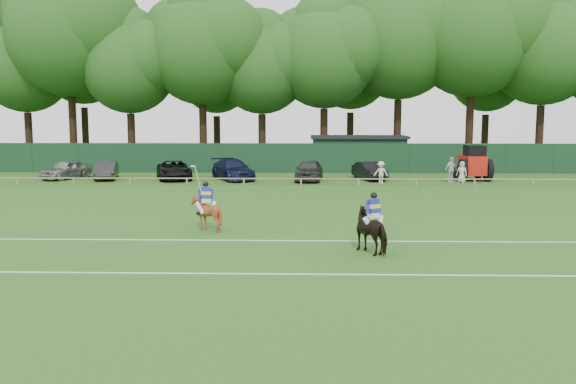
{
  "coord_description": "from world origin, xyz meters",
  "views": [
    {
      "loc": [
        1.24,
        -24.14,
        4.83
      ],
      "look_at": [
        0.5,
        3.0,
        1.4
      ],
      "focal_mm": 38.0,
      "sensor_mm": 36.0,
      "label": 1
    }
  ],
  "objects_px": {
    "horse_dark": "(373,230)",
    "polo_ball": "(506,243)",
    "hatch_grey": "(309,170)",
    "spectator_right": "(462,172)",
    "sedan_navy": "(233,170)",
    "sedan_silver": "(66,169)",
    "estate_black": "(369,171)",
    "suv_black": "(174,170)",
    "horse_chestnut": "(206,213)",
    "sedan_grey": "(106,170)",
    "spectator_mid": "(451,170)",
    "tractor": "(473,164)",
    "utility_shed": "(358,153)",
    "spectator_left": "(381,172)"
  },
  "relations": [
    {
      "from": "spectator_left",
      "to": "polo_ball",
      "type": "relative_size",
      "value": 17.46
    },
    {
      "from": "sedan_navy",
      "to": "estate_black",
      "type": "relative_size",
      "value": 1.31
    },
    {
      "from": "tractor",
      "to": "sedan_navy",
      "type": "bearing_deg",
      "value": 177.11
    },
    {
      "from": "hatch_grey",
      "to": "polo_ball",
      "type": "xyz_separation_m",
      "value": [
        7.32,
        -22.15,
        -0.74
      ]
    },
    {
      "from": "estate_black",
      "to": "suv_black",
      "type": "bearing_deg",
      "value": 164.14
    },
    {
      "from": "horse_dark",
      "to": "spectator_left",
      "type": "height_order",
      "value": "horse_dark"
    },
    {
      "from": "sedan_navy",
      "to": "hatch_grey",
      "type": "bearing_deg",
      "value": -31.02
    },
    {
      "from": "horse_chestnut",
      "to": "spectator_right",
      "type": "bearing_deg",
      "value": -142.64
    },
    {
      "from": "estate_black",
      "to": "utility_shed",
      "type": "height_order",
      "value": "utility_shed"
    },
    {
      "from": "horse_chestnut",
      "to": "hatch_grey",
      "type": "xyz_separation_m",
      "value": [
        4.47,
        19.79,
        0.03
      ]
    },
    {
      "from": "hatch_grey",
      "to": "tractor",
      "type": "bearing_deg",
      "value": 8.12
    },
    {
      "from": "sedan_navy",
      "to": "hatch_grey",
      "type": "distance_m",
      "value": 5.78
    },
    {
      "from": "spectator_right",
      "to": "sedan_navy",
      "type": "bearing_deg",
      "value": -154.01
    },
    {
      "from": "sedan_grey",
      "to": "suv_black",
      "type": "xyz_separation_m",
      "value": [
        5.15,
        0.07,
        0.02
      ]
    },
    {
      "from": "suv_black",
      "to": "sedan_navy",
      "type": "height_order",
      "value": "sedan_navy"
    },
    {
      "from": "spectator_right",
      "to": "utility_shed",
      "type": "relative_size",
      "value": 0.18
    },
    {
      "from": "sedan_silver",
      "to": "utility_shed",
      "type": "xyz_separation_m",
      "value": [
        22.93,
        8.44,
        0.8
      ]
    },
    {
      "from": "estate_black",
      "to": "spectator_left",
      "type": "distance_m",
      "value": 2.49
    },
    {
      "from": "horse_dark",
      "to": "spectator_right",
      "type": "xyz_separation_m",
      "value": [
        8.89,
        22.74,
        -0.02
      ]
    },
    {
      "from": "spectator_left",
      "to": "horse_chestnut",
      "type": "bearing_deg",
      "value": -97.99
    },
    {
      "from": "sedan_silver",
      "to": "sedan_navy",
      "type": "relative_size",
      "value": 0.81
    },
    {
      "from": "hatch_grey",
      "to": "utility_shed",
      "type": "xyz_separation_m",
      "value": [
        4.42,
        9.17,
        0.76
      ]
    },
    {
      "from": "horse_dark",
      "to": "estate_black",
      "type": "relative_size",
      "value": 0.46
    },
    {
      "from": "suv_black",
      "to": "hatch_grey",
      "type": "bearing_deg",
      "value": -19.95
    },
    {
      "from": "suv_black",
      "to": "spectator_mid",
      "type": "xyz_separation_m",
      "value": [
        20.4,
        -1.62,
        0.21
      ]
    },
    {
      "from": "sedan_silver",
      "to": "polo_ball",
      "type": "distance_m",
      "value": 34.51
    },
    {
      "from": "spectator_left",
      "to": "spectator_right",
      "type": "xyz_separation_m",
      "value": [
        5.87,
        0.6,
        -0.02
      ]
    },
    {
      "from": "horse_chestnut",
      "to": "sedan_navy",
      "type": "relative_size",
      "value": 0.28
    },
    {
      "from": "horse_dark",
      "to": "sedan_grey",
      "type": "distance_m",
      "value": 29.89
    },
    {
      "from": "horse_dark",
      "to": "horse_chestnut",
      "type": "bearing_deg",
      "value": -65.19
    },
    {
      "from": "horse_dark",
      "to": "horse_chestnut",
      "type": "distance_m",
      "value": 7.68
    },
    {
      "from": "estate_black",
      "to": "tractor",
      "type": "distance_m",
      "value": 7.66
    },
    {
      "from": "horse_dark",
      "to": "tractor",
      "type": "xyz_separation_m",
      "value": [
        10.08,
        24.26,
        0.45
      ]
    },
    {
      "from": "horse_chestnut",
      "to": "spectator_mid",
      "type": "bearing_deg",
      "value": -141.19
    },
    {
      "from": "horse_dark",
      "to": "estate_black",
      "type": "distance_m",
      "value": 24.68
    },
    {
      "from": "horse_dark",
      "to": "spectator_right",
      "type": "height_order",
      "value": "horse_dark"
    },
    {
      "from": "sedan_silver",
      "to": "utility_shed",
      "type": "distance_m",
      "value": 24.44
    },
    {
      "from": "sedan_grey",
      "to": "polo_ball",
      "type": "height_order",
      "value": "sedan_grey"
    },
    {
      "from": "sedan_navy",
      "to": "horse_dark",
      "type": "bearing_deg",
      "value": -97.11
    },
    {
      "from": "tractor",
      "to": "utility_shed",
      "type": "bearing_deg",
      "value": 129.29
    },
    {
      "from": "horse_chestnut",
      "to": "spectator_right",
      "type": "height_order",
      "value": "spectator_right"
    },
    {
      "from": "spectator_left",
      "to": "horse_dark",
      "type": "bearing_deg",
      "value": -77.92
    },
    {
      "from": "polo_ball",
      "to": "utility_shed",
      "type": "bearing_deg",
      "value": 95.28
    },
    {
      "from": "sedan_silver",
      "to": "suv_black",
      "type": "relative_size",
      "value": 0.84
    },
    {
      "from": "horse_dark",
      "to": "polo_ball",
      "type": "relative_size",
      "value": 20.84
    },
    {
      "from": "suv_black",
      "to": "utility_shed",
      "type": "xyz_separation_m",
      "value": [
        14.62,
        8.58,
        0.82
      ]
    },
    {
      "from": "sedan_navy",
      "to": "spectator_right",
      "type": "height_order",
      "value": "same"
    },
    {
      "from": "suv_black",
      "to": "estate_black",
      "type": "xyz_separation_m",
      "value": [
        14.75,
        0.21,
        -0.05
      ]
    },
    {
      "from": "horse_dark",
      "to": "hatch_grey",
      "type": "relative_size",
      "value": 0.41
    },
    {
      "from": "utility_shed",
      "to": "sedan_grey",
      "type": "bearing_deg",
      "value": -156.36
    }
  ]
}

